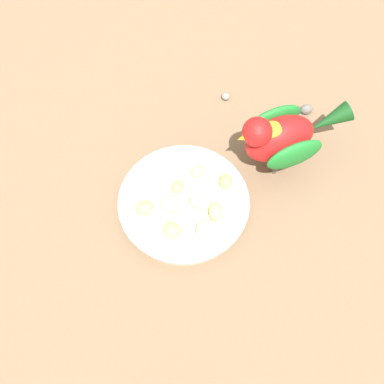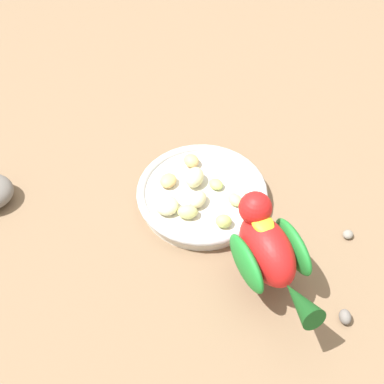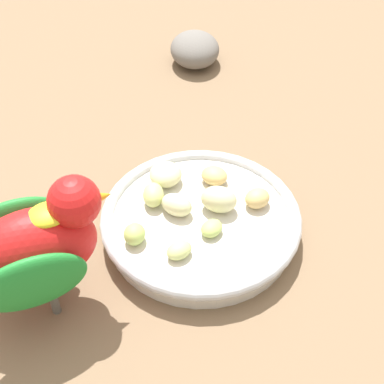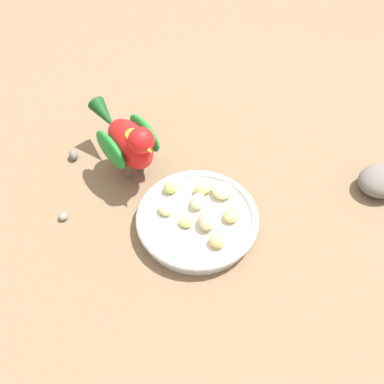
{
  "view_description": "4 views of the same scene",
  "coord_description": "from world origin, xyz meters",
  "px_view_note": "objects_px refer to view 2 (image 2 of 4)",
  "views": [
    {
      "loc": [
        0.12,
        -0.4,
        0.79
      ],
      "look_at": [
        0.01,
        -0.03,
        0.07
      ],
      "focal_mm": 49.85,
      "sensor_mm": 36.0,
      "label": 1
    },
    {
      "loc": [
        0.58,
        0.12,
        0.73
      ],
      "look_at": [
        0.02,
        -0.04,
        0.05
      ],
      "focal_mm": 52.85,
      "sensor_mm": 36.0,
      "label": 2
    },
    {
      "loc": [
        -0.1,
        0.38,
        0.46
      ],
      "look_at": [
        0.01,
        -0.04,
        0.04
      ],
      "focal_mm": 53.0,
      "sensor_mm": 36.0,
      "label": 3
    },
    {
      "loc": [
        -0.47,
        -0.03,
        0.67
      ],
      "look_at": [
        0.02,
        -0.02,
        0.07
      ],
      "focal_mm": 42.55,
      "sensor_mm": 36.0,
      "label": 4
    }
  ],
  "objects_px": {
    "apple_piece_1": "(195,177)",
    "apple_piece_2": "(167,206)",
    "apple_piece_0": "(236,198)",
    "parrot": "(269,250)",
    "feeding_bowl": "(202,195)",
    "apple_piece_7": "(224,221)",
    "apple_piece_4": "(198,199)",
    "pebble_0": "(348,236)",
    "apple_piece_3": "(168,181)",
    "pebble_1": "(345,317)",
    "apple_piece_8": "(188,212)",
    "apple_piece_6": "(191,161)",
    "apple_piece_5": "(216,184)"
  },
  "relations": [
    {
      "from": "apple_piece_7",
      "to": "parrot",
      "type": "distance_m",
      "value": 0.12
    },
    {
      "from": "apple_piece_3",
      "to": "apple_piece_0",
      "type": "bearing_deg",
      "value": 87.12
    },
    {
      "from": "apple_piece_4",
      "to": "pebble_1",
      "type": "distance_m",
      "value": 0.28
    },
    {
      "from": "feeding_bowl",
      "to": "pebble_0",
      "type": "bearing_deg",
      "value": 87.21
    },
    {
      "from": "apple_piece_8",
      "to": "pebble_1",
      "type": "relative_size",
      "value": 1.42
    },
    {
      "from": "apple_piece_3",
      "to": "apple_piece_8",
      "type": "distance_m",
      "value": 0.08
    },
    {
      "from": "feeding_bowl",
      "to": "apple_piece_1",
      "type": "height_order",
      "value": "apple_piece_1"
    },
    {
      "from": "apple_piece_8",
      "to": "pebble_0",
      "type": "xyz_separation_m",
      "value": [
        -0.04,
        0.25,
        -0.03
      ]
    },
    {
      "from": "pebble_1",
      "to": "apple_piece_1",
      "type": "bearing_deg",
      "value": -122.85
    },
    {
      "from": "apple_piece_4",
      "to": "apple_piece_1",
      "type": "bearing_deg",
      "value": -158.39
    },
    {
      "from": "apple_piece_5",
      "to": "apple_piece_4",
      "type": "bearing_deg",
      "value": -24.52
    },
    {
      "from": "apple_piece_8",
      "to": "feeding_bowl",
      "type": "bearing_deg",
      "value": 171.19
    },
    {
      "from": "apple_piece_0",
      "to": "apple_piece_3",
      "type": "xyz_separation_m",
      "value": [
        -0.01,
        -0.11,
        0.0
      ]
    },
    {
      "from": "apple_piece_2",
      "to": "pebble_1",
      "type": "bearing_deg",
      "value": 70.32
    },
    {
      "from": "apple_piece_2",
      "to": "apple_piece_3",
      "type": "bearing_deg",
      "value": -164.95
    },
    {
      "from": "apple_piece_4",
      "to": "pebble_0",
      "type": "xyz_separation_m",
      "value": [
        -0.01,
        0.24,
        -0.03
      ]
    },
    {
      "from": "apple_piece_3",
      "to": "apple_piece_4",
      "type": "xyz_separation_m",
      "value": [
        0.03,
        0.06,
        0.0
      ]
    },
    {
      "from": "apple_piece_1",
      "to": "apple_piece_6",
      "type": "xyz_separation_m",
      "value": [
        -0.04,
        -0.02,
        -0.0
      ]
    },
    {
      "from": "apple_piece_4",
      "to": "pebble_1",
      "type": "relative_size",
      "value": 1.54
    },
    {
      "from": "pebble_1",
      "to": "apple_piece_3",
      "type": "bearing_deg",
      "value": -117.18
    },
    {
      "from": "feeding_bowl",
      "to": "apple_piece_7",
      "type": "relative_size",
      "value": 8.39
    },
    {
      "from": "apple_piece_3",
      "to": "apple_piece_8",
      "type": "height_order",
      "value": "apple_piece_8"
    },
    {
      "from": "pebble_0",
      "to": "pebble_1",
      "type": "height_order",
      "value": "pebble_1"
    },
    {
      "from": "feeding_bowl",
      "to": "apple_piece_4",
      "type": "relative_size",
      "value": 6.19
    },
    {
      "from": "apple_piece_1",
      "to": "apple_piece_2",
      "type": "relative_size",
      "value": 1.04
    },
    {
      "from": "apple_piece_2",
      "to": "parrot",
      "type": "bearing_deg",
      "value": 66.62
    },
    {
      "from": "apple_piece_1",
      "to": "pebble_1",
      "type": "height_order",
      "value": "apple_piece_1"
    },
    {
      "from": "apple_piece_5",
      "to": "pebble_1",
      "type": "relative_size",
      "value": 1.1
    },
    {
      "from": "apple_piece_6",
      "to": "apple_piece_4",
      "type": "bearing_deg",
      "value": 22.26
    },
    {
      "from": "apple_piece_5",
      "to": "parrot",
      "type": "relative_size",
      "value": 0.14
    },
    {
      "from": "feeding_bowl",
      "to": "apple_piece_5",
      "type": "bearing_deg",
      "value": 129.89
    },
    {
      "from": "apple_piece_1",
      "to": "apple_piece_4",
      "type": "bearing_deg",
      "value": 21.61
    },
    {
      "from": "parrot",
      "to": "feeding_bowl",
      "type": "bearing_deg",
      "value": 7.19
    },
    {
      "from": "apple_piece_4",
      "to": "apple_piece_8",
      "type": "height_order",
      "value": "same"
    },
    {
      "from": "feeding_bowl",
      "to": "apple_piece_6",
      "type": "height_order",
      "value": "apple_piece_6"
    },
    {
      "from": "apple_piece_4",
      "to": "pebble_0",
      "type": "height_order",
      "value": "apple_piece_4"
    },
    {
      "from": "apple_piece_0",
      "to": "apple_piece_3",
      "type": "height_order",
      "value": "apple_piece_3"
    },
    {
      "from": "apple_piece_3",
      "to": "parrot",
      "type": "bearing_deg",
      "value": 55.6
    },
    {
      "from": "apple_piece_3",
      "to": "apple_piece_6",
      "type": "relative_size",
      "value": 1.06
    },
    {
      "from": "feeding_bowl",
      "to": "parrot",
      "type": "distance_m",
      "value": 0.19
    },
    {
      "from": "apple_piece_1",
      "to": "apple_piece_2",
      "type": "bearing_deg",
      "value": -21.62
    },
    {
      "from": "apple_piece_3",
      "to": "parrot",
      "type": "relative_size",
      "value": 0.17
    },
    {
      "from": "apple_piece_0",
      "to": "parrot",
      "type": "relative_size",
      "value": 0.15
    },
    {
      "from": "feeding_bowl",
      "to": "parrot",
      "type": "relative_size",
      "value": 1.2
    },
    {
      "from": "feeding_bowl",
      "to": "pebble_1",
      "type": "height_order",
      "value": "feeding_bowl"
    },
    {
      "from": "pebble_0",
      "to": "apple_piece_1",
      "type": "bearing_deg",
      "value": -96.01
    },
    {
      "from": "apple_piece_2",
      "to": "apple_piece_7",
      "type": "relative_size",
      "value": 1.46
    },
    {
      "from": "apple_piece_4",
      "to": "apple_piece_3",
      "type": "bearing_deg",
      "value": -115.74
    },
    {
      "from": "apple_piece_0",
      "to": "apple_piece_5",
      "type": "bearing_deg",
      "value": -119.12
    },
    {
      "from": "apple_piece_4",
      "to": "feeding_bowl",
      "type": "bearing_deg",
      "value": 179.66
    }
  ]
}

